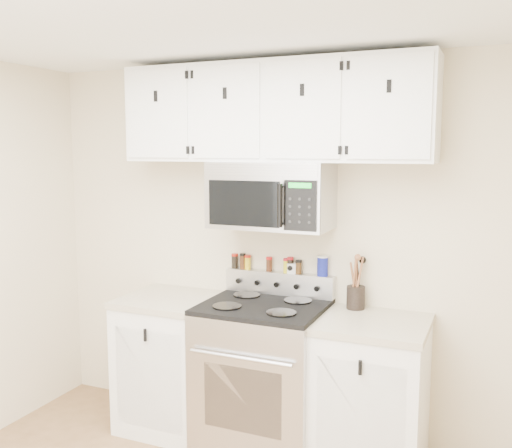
{
  "coord_description": "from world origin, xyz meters",
  "views": [
    {
      "loc": [
        1.33,
        -1.8,
        1.92
      ],
      "look_at": [
        -0.06,
        1.45,
        1.45
      ],
      "focal_mm": 40.0,
      "sensor_mm": 36.0,
      "label": 1
    }
  ],
  "objects": [
    {
      "name": "base_cabinet_left",
      "position": [
        -0.69,
        1.45,
        0.46
      ],
      "size": [
        0.64,
        0.62,
        0.92
      ],
      "color": "white",
      "rests_on": "floor"
    },
    {
      "name": "spice_jar_0",
      "position": [
        -0.33,
        1.71,
        1.15
      ],
      "size": [
        0.05,
        0.05,
        0.1
      ],
      "color": "black",
      "rests_on": "range"
    },
    {
      "name": "base_cabinet_right",
      "position": [
        0.69,
        1.45,
        0.46
      ],
      "size": [
        0.64,
        0.62,
        0.92
      ],
      "color": "white",
      "rests_on": "floor"
    },
    {
      "name": "back_wall",
      "position": [
        0.0,
        1.75,
        1.25
      ],
      "size": [
        3.5,
        0.01,
        2.5
      ],
      "primitive_type": "cube",
      "color": "beige",
      "rests_on": "floor"
    },
    {
      "name": "range",
      "position": [
        0.0,
        1.43,
        0.49
      ],
      "size": [
        0.76,
        0.65,
        1.1
      ],
      "color": "#B7B7BA",
      "rests_on": "floor"
    },
    {
      "name": "spice_jar_6",
      "position": [
        0.14,
        1.71,
        1.15
      ],
      "size": [
        0.04,
        0.04,
        0.09
      ],
      "color": "#40280F",
      "rests_on": "range"
    },
    {
      "name": "spice_jar_2",
      "position": [
        -0.23,
        1.71,
        1.15
      ],
      "size": [
        0.04,
        0.04,
        0.1
      ],
      "color": "gold",
      "rests_on": "range"
    },
    {
      "name": "spice_jar_5",
      "position": [
        0.08,
        1.71,
        1.15
      ],
      "size": [
        0.04,
        0.04,
        0.11
      ],
      "color": "black",
      "rests_on": "range"
    },
    {
      "name": "microwave",
      "position": [
        0.0,
        1.55,
        1.63
      ],
      "size": [
        0.76,
        0.44,
        0.42
      ],
      "color": "#9E9EA3",
      "rests_on": "back_wall"
    },
    {
      "name": "salt_canister",
      "position": [
        0.3,
        1.71,
        1.17
      ],
      "size": [
        0.07,
        0.07,
        0.13
      ],
      "color": "navy",
      "rests_on": "range"
    },
    {
      "name": "spice_jar_3",
      "position": [
        -0.07,
        1.71,
        1.15
      ],
      "size": [
        0.04,
        0.04,
        0.1
      ],
      "color": "#3F1E0F",
      "rests_on": "range"
    },
    {
      "name": "utensil_crock",
      "position": [
        0.53,
        1.66,
        1.0
      ],
      "size": [
        0.12,
        0.12,
        0.34
      ],
      "color": "black",
      "rests_on": "base_cabinet_right"
    },
    {
      "name": "kitchen_timer",
      "position": [
        0.08,
        1.71,
        1.13
      ],
      "size": [
        0.07,
        0.07,
        0.07
      ],
      "primitive_type": "cube",
      "rotation": [
        0.0,
        0.0,
        0.42
      ],
      "color": "silver",
      "rests_on": "range"
    },
    {
      "name": "spice_jar_4",
      "position": [
        0.05,
        1.71,
        1.15
      ],
      "size": [
        0.04,
        0.04,
        0.1
      ],
      "color": "gold",
      "rests_on": "range"
    },
    {
      "name": "spice_jar_1",
      "position": [
        -0.27,
        1.71,
        1.15
      ],
      "size": [
        0.04,
        0.04,
        0.11
      ],
      "color": "#452410",
      "rests_on": "range"
    },
    {
      "name": "upper_cabinets",
      "position": [
        -0.0,
        1.58,
        2.15
      ],
      "size": [
        2.0,
        0.35,
        0.62
      ],
      "color": "white",
      "rests_on": "back_wall"
    }
  ]
}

